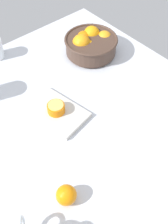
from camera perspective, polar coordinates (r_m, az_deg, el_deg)
name	(u,v)px	position (r cm, az deg, el deg)	size (l,w,h in cm)	color
ground_plane	(85,126)	(109.72, 0.19, -2.89)	(128.33, 109.50, 3.00)	silver
fruit_bowl	(91,44)	(136.19, 1.37, 13.58)	(24.89, 24.89, 11.14)	#473328
cutting_board	(56,112)	(111.70, -5.71, 0.08)	(24.19, 15.05, 1.92)	beige
orange_half_0	(56,108)	(109.12, -5.68, 0.80)	(6.86, 6.86, 3.83)	orange
loose_orange_0	(66,195)	(90.37, -3.61, -16.42)	(6.56, 6.56, 6.56)	orange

